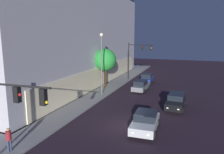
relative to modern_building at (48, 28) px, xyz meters
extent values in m
plane|color=black|center=(-14.46, -18.65, -9.44)|extent=(120.00, 120.00, 0.00)
cube|color=#4C4C51|center=(0.00, 0.04, -9.36)|extent=(39.66, 21.00, 0.15)
cube|color=beige|center=(0.00, -10.06, -7.73)|extent=(35.33, 0.60, 3.12)
cube|color=#AEABB3|center=(0.00, 0.04, -1.54)|extent=(39.26, 20.60, 15.50)
cylinder|color=black|center=(-23.26, -14.70, -4.11)|extent=(0.38, 4.74, 0.12)
cube|color=black|center=(-23.25, -14.94, -4.61)|extent=(0.34, 0.34, 0.90)
sphere|color=red|center=(-23.24, -15.12, -4.61)|extent=(0.18, 0.18, 0.18)
cube|color=black|center=(-23.16, -16.59, -4.61)|extent=(0.34, 0.34, 0.90)
sphere|color=yellow|center=(-23.15, -16.77, -4.89)|extent=(0.18, 0.18, 0.18)
cylinder|color=black|center=(6.03, -12.80, -5.94)|extent=(0.18, 0.18, 6.70)
cylinder|color=black|center=(5.85, -15.01, -2.98)|extent=(0.48, 4.43, 0.12)
cube|color=black|center=(5.83, -15.23, -3.48)|extent=(0.34, 0.34, 0.90)
sphere|color=red|center=(5.82, -15.41, -3.20)|extent=(0.18, 0.18, 0.18)
cube|color=black|center=(5.71, -16.78, -3.48)|extent=(0.34, 0.34, 0.90)
sphere|color=yellow|center=(5.69, -16.96, -3.48)|extent=(0.18, 0.18, 0.18)
cylinder|color=#5A5A5A|center=(-5.86, -12.54, -5.37)|extent=(0.16, 0.16, 7.84)
sphere|color=#F9EFC6|center=(-5.86, -12.54, -1.30)|extent=(0.44, 0.44, 0.44)
cylinder|color=brown|center=(-1.59, -11.27, -7.84)|extent=(0.33, 0.33, 2.90)
sphere|color=#228832|center=(-1.59, -11.27, -5.01)|extent=(3.44, 3.44, 3.44)
cylinder|color=#2D3851|center=(-21.84, -12.39, -8.86)|extent=(0.14, 0.14, 0.85)
cylinder|color=#2D3851|center=(-21.67, -12.42, -8.86)|extent=(0.14, 0.14, 0.85)
cylinder|color=maroon|center=(-21.76, -12.40, -8.12)|extent=(0.36, 0.36, 0.63)
sphere|color=#A97E56|center=(-21.76, -12.40, -7.69)|extent=(0.24, 0.24, 0.24)
cube|color=#B7BABF|center=(-14.98, -20.38, -8.75)|extent=(4.32, 2.11, 0.67)
cube|color=black|center=(-14.66, -20.37, -8.13)|extent=(2.27, 1.84, 0.56)
cube|color=#F9F4CC|center=(-17.03, -21.04, -8.75)|extent=(0.13, 0.20, 0.12)
cube|color=#F9F4CC|center=(-17.07, -19.88, -8.75)|extent=(0.13, 0.20, 0.12)
cylinder|color=black|center=(-16.26, -21.40, -9.09)|extent=(0.71, 0.27, 0.70)
cylinder|color=black|center=(-16.33, -19.46, -9.09)|extent=(0.71, 0.27, 0.70)
cylinder|color=black|center=(-13.62, -21.30, -9.09)|extent=(0.71, 0.27, 0.70)
cylinder|color=black|center=(-13.70, -19.36, -9.09)|extent=(0.71, 0.27, 0.70)
cube|color=black|center=(-7.91, -22.35, -8.74)|extent=(4.79, 2.01, 0.73)
cube|color=black|center=(-7.55, -22.36, -8.08)|extent=(2.65, 1.73, 0.58)
cube|color=#F9F4CC|center=(-10.23, -22.78, -8.74)|extent=(0.13, 0.21, 0.12)
cube|color=#F9F4CC|center=(-10.18, -21.70, -8.74)|extent=(0.13, 0.21, 0.12)
cylinder|color=black|center=(-9.40, -23.18, -9.10)|extent=(0.68, 0.27, 0.67)
cylinder|color=black|center=(-9.32, -21.38, -9.10)|extent=(0.68, 0.27, 0.67)
cylinder|color=black|center=(-6.49, -23.31, -9.10)|extent=(0.68, 0.27, 0.67)
cylinder|color=black|center=(-6.41, -21.51, -9.10)|extent=(0.68, 0.27, 0.67)
cube|color=slate|center=(-1.44, -16.93, -8.79)|extent=(4.59, 1.88, 0.65)
cube|color=black|center=(-1.78, -16.91, -8.13)|extent=(2.48, 1.62, 0.67)
cube|color=#F9F4CC|center=(0.80, -16.50, -8.79)|extent=(0.13, 0.20, 0.12)
cube|color=#F9F4CC|center=(0.76, -17.52, -8.79)|extent=(0.13, 0.20, 0.12)
cylinder|color=black|center=(0.00, -16.13, -9.11)|extent=(0.65, 0.26, 0.64)
cylinder|color=black|center=(-0.07, -17.83, -9.11)|extent=(0.65, 0.26, 0.64)
cylinder|color=black|center=(-2.81, -16.02, -9.11)|extent=(0.65, 0.26, 0.64)
cylinder|color=black|center=(-2.87, -17.72, -9.11)|extent=(0.65, 0.26, 0.64)
cube|color=navy|center=(4.27, -16.68, -8.78)|extent=(4.10, 1.83, 0.68)
cube|color=black|center=(3.96, -16.68, -8.10)|extent=(2.02, 1.62, 0.69)
cube|color=#F9F4CC|center=(6.24, -16.11, -8.78)|extent=(0.12, 0.20, 0.12)
cube|color=#F9F4CC|center=(6.26, -17.17, -8.78)|extent=(0.12, 0.20, 0.12)
cylinder|color=black|center=(5.51, -15.77, -9.12)|extent=(0.64, 0.25, 0.63)
cylinder|color=black|center=(5.54, -17.53, -9.12)|extent=(0.64, 0.25, 0.63)
cylinder|color=black|center=(2.99, -15.82, -9.12)|extent=(0.64, 0.25, 0.63)
cylinder|color=black|center=(3.02, -17.58, -9.12)|extent=(0.64, 0.25, 0.63)
camera|label=1|loc=(-32.19, -23.79, -1.50)|focal=34.85mm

